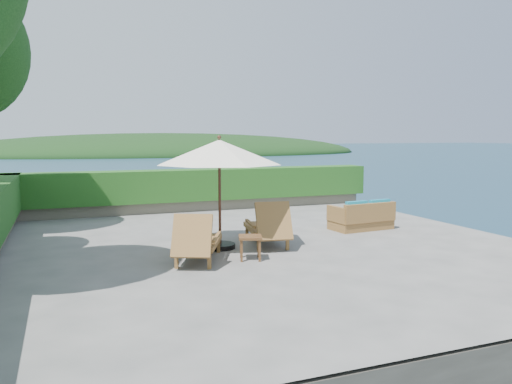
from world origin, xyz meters
name	(u,v)px	position (x,y,z in m)	size (l,w,h in m)	color
ground	(256,245)	(0.00, 0.00, 0.00)	(12.00, 12.00, 0.00)	gray
foundation	(256,311)	(0.00, 0.00, -1.55)	(12.00, 12.00, 3.00)	#534D42
ocean	(256,371)	(0.00, 0.00, -3.00)	(600.00, 600.00, 0.00)	#173147
offshore_island	(165,154)	(25.00, 140.00, -3.00)	(126.00, 57.60, 12.60)	black
planter_wall_far	(195,205)	(0.00, 5.60, 0.18)	(12.00, 0.60, 0.36)	slate
hedge_far	(194,185)	(0.00, 5.60, 0.85)	(12.40, 0.90, 1.00)	#1B4212
patio_umbrella	(219,153)	(-0.87, -0.04, 2.07)	(3.01, 3.01, 2.45)	black
lounge_left	(197,241)	(-1.63, -1.04, 0.42)	(1.38, 1.90, 1.01)	olive
lounge_right	(268,226)	(0.20, -0.18, 0.44)	(1.04, 1.91, 1.05)	olive
side_table	(250,240)	(-0.61, -1.22, 0.39)	(0.57, 0.57, 0.48)	brown
wicker_loveseat	(362,218)	(3.25, 0.72, 0.31)	(1.69, 0.98, 0.80)	olive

